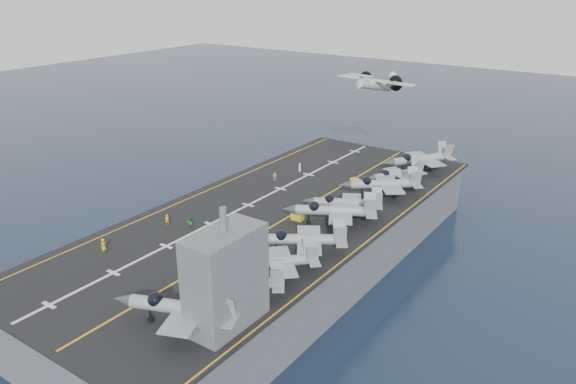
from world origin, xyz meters
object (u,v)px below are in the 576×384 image
Objects in this scene: tow_cart_a at (205,260)px; transport_plane at (375,85)px; fighter_jet_0 at (184,307)px; island_superstructure at (225,268)px.

transport_plane reaches higher than tow_cart_a.
fighter_jet_0 is at bearing -77.23° from transport_plane.
transport_plane is (-10.97, 74.22, 12.57)m from tow_cart_a.
transport_plane reaches higher than island_superstructure.
tow_cart_a is at bearing 143.03° from island_superstructure.
island_superstructure is at bearing -36.97° from tow_cart_a.
tow_cart_a is 76.07m from transport_plane.
fighter_jet_0 is 15.67m from tow_cart_a.
transport_plane is at bearing 105.64° from island_superstructure.
fighter_jet_0 is at bearing -55.62° from tow_cart_a.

